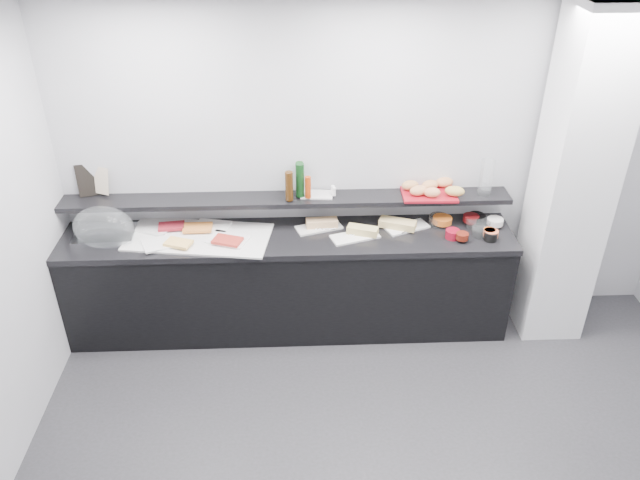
{
  "coord_description": "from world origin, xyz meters",
  "views": [
    {
      "loc": [
        -0.62,
        -2.58,
        3.43
      ],
      "look_at": [
        -0.45,
        1.45,
        1.0
      ],
      "focal_mm": 35.0,
      "sensor_mm": 36.0,
      "label": 1
    }
  ],
  "objects_px": {
    "framed_print": "(90,180)",
    "carafe": "(486,177)",
    "cloche_base": "(105,235)",
    "sandwich_plate_mid": "(355,237)",
    "bread_tray": "(429,194)",
    "condiment_tray": "(317,195)"
  },
  "relations": [
    {
      "from": "condiment_tray",
      "to": "bread_tray",
      "type": "height_order",
      "value": "bread_tray"
    },
    {
      "from": "cloche_base",
      "to": "condiment_tray",
      "type": "distance_m",
      "value": 1.71
    },
    {
      "from": "sandwich_plate_mid",
      "to": "framed_print",
      "type": "distance_m",
      "value": 2.16
    },
    {
      "from": "carafe",
      "to": "sandwich_plate_mid",
      "type": "bearing_deg",
      "value": -168.27
    },
    {
      "from": "framed_print",
      "to": "carafe",
      "type": "height_order",
      "value": "carafe"
    },
    {
      "from": "cloche_base",
      "to": "sandwich_plate_mid",
      "type": "xyz_separation_m",
      "value": [
        1.98,
        -0.09,
        -0.01
      ]
    },
    {
      "from": "cloche_base",
      "to": "sandwich_plate_mid",
      "type": "bearing_deg",
      "value": -5.35
    },
    {
      "from": "cloche_base",
      "to": "sandwich_plate_mid",
      "type": "distance_m",
      "value": 1.98
    },
    {
      "from": "sandwich_plate_mid",
      "to": "bread_tray",
      "type": "xyz_separation_m",
      "value": [
        0.61,
        0.23,
        0.25
      ]
    },
    {
      "from": "framed_print",
      "to": "bread_tray",
      "type": "bearing_deg",
      "value": -20.35
    },
    {
      "from": "cloche_base",
      "to": "carafe",
      "type": "xyz_separation_m",
      "value": [
        3.04,
        0.13,
        0.38
      ]
    },
    {
      "from": "bread_tray",
      "to": "carafe",
      "type": "height_order",
      "value": "carafe"
    },
    {
      "from": "bread_tray",
      "to": "cloche_base",
      "type": "bearing_deg",
      "value": -175.51
    },
    {
      "from": "sandwich_plate_mid",
      "to": "bread_tray",
      "type": "relative_size",
      "value": 0.88
    },
    {
      "from": "sandwich_plate_mid",
      "to": "condiment_tray",
      "type": "relative_size",
      "value": 1.49
    },
    {
      "from": "sandwich_plate_mid",
      "to": "carafe",
      "type": "height_order",
      "value": "carafe"
    },
    {
      "from": "cloche_base",
      "to": "bread_tray",
      "type": "height_order",
      "value": "bread_tray"
    },
    {
      "from": "sandwich_plate_mid",
      "to": "framed_print",
      "type": "xyz_separation_m",
      "value": [
        -2.1,
        0.35,
        0.37
      ]
    },
    {
      "from": "condiment_tray",
      "to": "sandwich_plate_mid",
      "type": "bearing_deg",
      "value": -35.16
    },
    {
      "from": "condiment_tray",
      "to": "bread_tray",
      "type": "xyz_separation_m",
      "value": [
        0.9,
        -0.03,
        0.0
      ]
    },
    {
      "from": "sandwich_plate_mid",
      "to": "condiment_tray",
      "type": "bearing_deg",
      "value": 120.76
    },
    {
      "from": "framed_print",
      "to": "carafe",
      "type": "distance_m",
      "value": 3.16
    }
  ]
}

